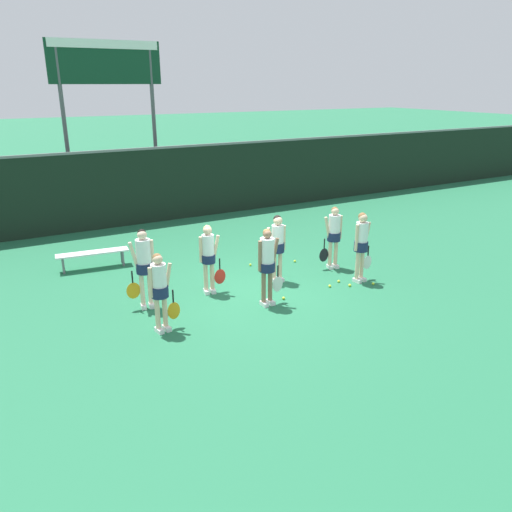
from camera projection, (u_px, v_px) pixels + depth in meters
The scene contains 19 objects.
ground_plane at pixel (258, 294), 11.81m from camera, with size 140.00×140.00×0.00m, color #216642.
fence_windscreen at pixel (155, 185), 17.54m from camera, with size 60.00×0.08×2.65m.
scoreboard at pixel (107, 81), 17.17m from camera, with size 3.82×0.15×6.11m.
bench_courtside at pixel (93, 254), 13.34m from camera, with size 1.90×0.56×0.46m.
player_0 at pixel (160, 287), 9.76m from camera, with size 0.62×0.34×1.65m.
player_1 at pixel (267, 261), 10.92m from camera, with size 0.63×0.36×1.77m.
player_2 at pixel (361, 241), 12.24m from camera, with size 0.62×0.35×1.78m.
player_3 at pixel (144, 262), 10.78m from camera, with size 0.66×0.36×1.80m.
player_4 at pixel (209, 254), 11.59m from camera, with size 0.61×0.34×1.66m.
player_5 at pixel (277, 243), 12.26m from camera, with size 0.62×0.34×1.71m.
player_6 at pixel (334, 233), 13.19m from camera, with size 0.64×0.36×1.68m.
tennis_ball_0 at pixel (350, 285), 12.24m from camera, with size 0.07×0.07×0.07m, color #CCE033.
tennis_ball_1 at pixel (263, 293), 11.82m from camera, with size 0.07×0.07×0.07m, color #CCE033.
tennis_ball_2 at pixel (373, 284), 12.34m from camera, with size 0.07×0.07×0.07m, color #CCE033.
tennis_ball_3 at pixel (295, 261), 13.90m from camera, with size 0.07×0.07×0.07m, color #CCE033.
tennis_ball_4 at pixel (250, 265), 13.63m from camera, with size 0.07×0.07×0.07m, color #CCE033.
tennis_ball_5 at pixel (339, 281), 12.49m from camera, with size 0.07×0.07×0.07m, color #CCE033.
tennis_ball_6 at pixel (330, 286), 12.19m from camera, with size 0.07×0.07×0.07m, color #CCE033.
tennis_ball_7 at pixel (284, 298), 11.50m from camera, with size 0.07×0.07×0.07m, color #CCE033.
Camera 1 is at (-5.28, -9.48, 4.74)m, focal length 35.00 mm.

